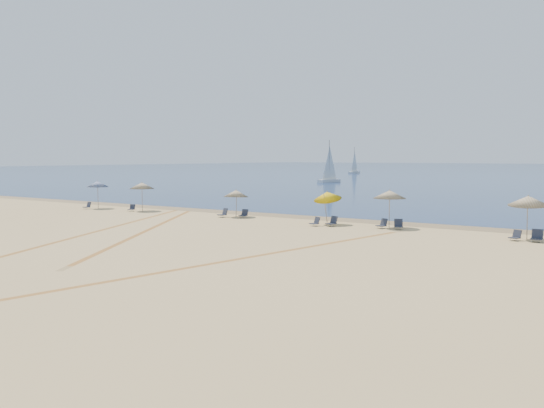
{
  "coord_description": "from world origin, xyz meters",
  "views": [
    {
      "loc": [
        22.99,
        -15.32,
        4.82
      ],
      "look_at": [
        0.0,
        20.0,
        1.3
      ],
      "focal_mm": 37.31,
      "sensor_mm": 36.0,
      "label": 1
    }
  ],
  "objects_px": {
    "umbrella_5": "(528,201)",
    "chair_5": "(332,222)",
    "umbrella_0": "(98,184)",
    "chair_0": "(88,206)",
    "umbrella_1": "(142,186)",
    "chair_1": "(132,208)",
    "sailboat_1": "(354,165)",
    "chair_8": "(516,236)",
    "chair_7": "(398,225)",
    "chair_2": "(223,213)",
    "chair_3": "(244,214)",
    "sailboat_0": "(329,170)",
    "umbrella_2": "(236,193)",
    "chair_6": "(382,224)",
    "umbrella_3": "(327,196)",
    "chair_9": "(537,236)",
    "chair_4": "(315,222)",
    "umbrella_4": "(390,194)"
  },
  "relations": [
    {
      "from": "umbrella_0",
      "to": "chair_9",
      "type": "relative_size",
      "value": 3.61
    },
    {
      "from": "chair_1",
      "to": "sailboat_0",
      "type": "xyz_separation_m",
      "value": [
        -11.32,
        60.25,
        2.16
      ]
    },
    {
      "from": "umbrella_1",
      "to": "chair_2",
      "type": "xyz_separation_m",
      "value": [
        9.42,
        -0.29,
        -1.94
      ]
    },
    {
      "from": "chair_1",
      "to": "chair_0",
      "type": "bearing_deg",
      "value": 169.35
    },
    {
      "from": "umbrella_3",
      "to": "chair_0",
      "type": "bearing_deg",
      "value": -176.35
    },
    {
      "from": "sailboat_1",
      "to": "chair_3",
      "type": "bearing_deg",
      "value": -68.3
    },
    {
      "from": "chair_3",
      "to": "chair_7",
      "type": "relative_size",
      "value": 0.82
    },
    {
      "from": "chair_0",
      "to": "chair_4",
      "type": "distance_m",
      "value": 24.0
    },
    {
      "from": "umbrella_4",
      "to": "umbrella_1",
      "type": "bearing_deg",
      "value": -178.66
    },
    {
      "from": "chair_2",
      "to": "sailboat_1",
      "type": "xyz_separation_m",
      "value": [
        -42.63,
        117.1,
        2.01
      ]
    },
    {
      "from": "umbrella_0",
      "to": "umbrella_3",
      "type": "xyz_separation_m",
      "value": [
        23.86,
        0.58,
        -0.22
      ]
    },
    {
      "from": "chair_0",
      "to": "chair_1",
      "type": "relative_size",
      "value": 0.97
    },
    {
      "from": "chair_1",
      "to": "sailboat_1",
      "type": "xyz_separation_m",
      "value": [
        -32.61,
        117.51,
        2.07
      ]
    },
    {
      "from": "umbrella_1",
      "to": "umbrella_5",
      "type": "height_order",
      "value": "umbrella_5"
    },
    {
      "from": "chair_1",
      "to": "chair_5",
      "type": "height_order",
      "value": "chair_5"
    },
    {
      "from": "umbrella_0",
      "to": "umbrella_5",
      "type": "xyz_separation_m",
      "value": [
        37.16,
        0.27,
        -0.0
      ]
    },
    {
      "from": "chair_8",
      "to": "chair_4",
      "type": "bearing_deg",
      "value": -154.56
    },
    {
      "from": "umbrella_3",
      "to": "chair_8",
      "type": "height_order",
      "value": "umbrella_3"
    },
    {
      "from": "chair_3",
      "to": "chair_5",
      "type": "distance_m",
      "value": 8.53
    },
    {
      "from": "chair_0",
      "to": "chair_6",
      "type": "bearing_deg",
      "value": 9.05
    },
    {
      "from": "chair_1",
      "to": "chair_9",
      "type": "height_order",
      "value": "chair_9"
    },
    {
      "from": "umbrella_0",
      "to": "chair_2",
      "type": "height_order",
      "value": "umbrella_0"
    },
    {
      "from": "chair_5",
      "to": "chair_6",
      "type": "height_order",
      "value": "chair_5"
    },
    {
      "from": "chair_5",
      "to": "chair_8",
      "type": "relative_size",
      "value": 1.11
    },
    {
      "from": "umbrella_5",
      "to": "sailboat_1",
      "type": "relative_size",
      "value": 0.35
    },
    {
      "from": "umbrella_5",
      "to": "umbrella_3",
      "type": "bearing_deg",
      "value": 178.64
    },
    {
      "from": "umbrella_5",
      "to": "chair_5",
      "type": "relative_size",
      "value": 3.18
    },
    {
      "from": "umbrella_3",
      "to": "chair_0",
      "type": "height_order",
      "value": "umbrella_3"
    },
    {
      "from": "umbrella_0",
      "to": "chair_0",
      "type": "relative_size",
      "value": 3.85
    },
    {
      "from": "umbrella_3",
      "to": "chair_6",
      "type": "xyz_separation_m",
      "value": [
        4.24,
        -0.07,
        -1.77
      ]
    },
    {
      "from": "umbrella_4",
      "to": "chair_2",
      "type": "relative_size",
      "value": 3.03
    },
    {
      "from": "chair_8",
      "to": "chair_7",
      "type": "bearing_deg",
      "value": -165.31
    },
    {
      "from": "chair_0",
      "to": "chair_5",
      "type": "distance_m",
      "value": 25.09
    },
    {
      "from": "chair_0",
      "to": "chair_5",
      "type": "xyz_separation_m",
      "value": [
        25.08,
        0.6,
        0.03
      ]
    },
    {
      "from": "chair_3",
      "to": "chair_8",
      "type": "xyz_separation_m",
      "value": [
        20.39,
        -1.42,
        -0.02
      ]
    },
    {
      "from": "umbrella_5",
      "to": "sailboat_0",
      "type": "bearing_deg",
      "value": 126.22
    },
    {
      "from": "umbrella_2",
      "to": "chair_0",
      "type": "bearing_deg",
      "value": -172.54
    },
    {
      "from": "chair_7",
      "to": "chair_4",
      "type": "bearing_deg",
      "value": 171.92
    },
    {
      "from": "umbrella_0",
      "to": "umbrella_2",
      "type": "xyz_separation_m",
      "value": [
        15.34,
        1.09,
        -0.4
      ]
    },
    {
      "from": "umbrella_1",
      "to": "chair_3",
      "type": "relative_size",
      "value": 3.86
    },
    {
      "from": "chair_3",
      "to": "sailboat_1",
      "type": "bearing_deg",
      "value": 108.21
    },
    {
      "from": "umbrella_2",
      "to": "chair_1",
      "type": "height_order",
      "value": "umbrella_2"
    },
    {
      "from": "umbrella_1",
      "to": "umbrella_3",
      "type": "xyz_separation_m",
      "value": [
        18.59,
        0.05,
        -0.2
      ]
    },
    {
      "from": "umbrella_0",
      "to": "umbrella_3",
      "type": "bearing_deg",
      "value": 1.4
    },
    {
      "from": "umbrella_1",
      "to": "chair_0",
      "type": "relative_size",
      "value": 3.81
    },
    {
      "from": "chair_5",
      "to": "chair_8",
      "type": "height_order",
      "value": "chair_5"
    },
    {
      "from": "umbrella_0",
      "to": "chair_0",
      "type": "xyz_separation_m",
      "value": [
        -0.33,
        -0.96,
        -2.0
      ]
    },
    {
      "from": "chair_1",
      "to": "chair_7",
      "type": "distance_m",
      "value": 24.5
    },
    {
      "from": "chair_0",
      "to": "sailboat_0",
      "type": "xyz_separation_m",
      "value": [
        -6.33,
        61.05,
        2.13
      ]
    },
    {
      "from": "chair_2",
      "to": "chair_9",
      "type": "distance_m",
      "value": 23.14
    }
  ]
}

